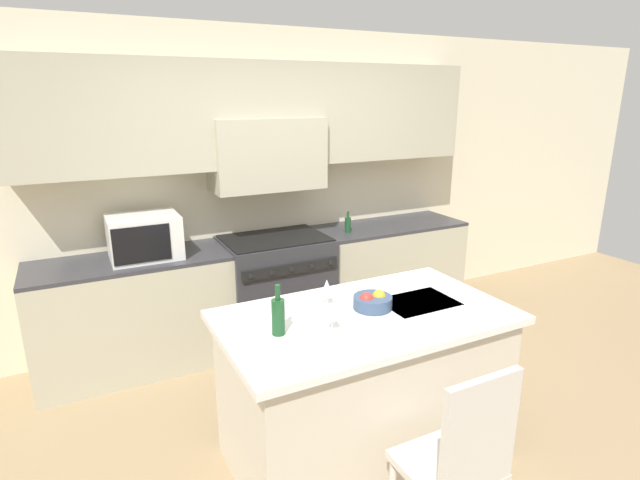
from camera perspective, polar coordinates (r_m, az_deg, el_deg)
ground_plane at (r=3.44m, az=6.56°, el=-22.25°), size 10.00×10.00×0.00m
back_cabinetry at (r=4.45m, az=-6.71°, el=9.39°), size 10.00×0.46×2.70m
back_counter at (r=4.51m, az=-5.13°, el=-5.59°), size 3.89×0.62×0.92m
range_stove at (r=4.49m, az=-5.03°, el=-5.51°), size 0.91×0.70×0.95m
microwave at (r=4.06m, az=-19.45°, el=0.36°), size 0.52×0.43×0.33m
kitchen_island at (r=3.11m, az=5.03°, el=-16.16°), size 1.66×0.94×0.93m
island_chair at (r=2.53m, az=15.74°, el=-22.89°), size 0.42×0.40×1.02m
wine_bottle at (r=2.61m, az=-4.80°, el=-8.61°), size 0.07×0.07×0.27m
wine_glass_near at (r=2.64m, az=1.41°, el=-8.11°), size 0.07×0.07×0.16m
wine_glass_far at (r=2.94m, az=0.78°, el=-5.49°), size 0.07×0.07×0.16m
fruit_bowl at (r=2.94m, az=6.03°, el=-6.99°), size 0.23×0.23×0.11m
oil_bottle_on_counter at (r=4.58m, az=3.20°, el=1.81°), size 0.05×0.05×0.20m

